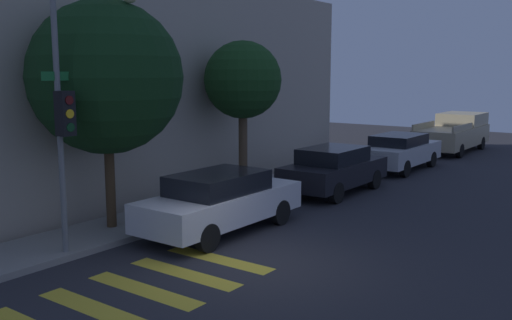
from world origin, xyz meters
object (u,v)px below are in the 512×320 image
traffic_light_pole (79,81)px  sedan_middle (334,169)px  sedan_near_corner (221,201)px  tree_midblock (243,81)px  sedan_far_end (400,151)px  tree_near_corner (106,78)px  pickup_truck (454,133)px

traffic_light_pole → sedan_middle: (8.69, -1.27, -2.90)m
sedan_near_corner → tree_midblock: (3.68, 2.15, 2.82)m
sedan_far_end → traffic_light_pole: bearing=174.8°
tree_near_corner → sedan_far_end: bearing=-9.6°
traffic_light_pole → sedan_far_end: 14.43m
tree_midblock → sedan_far_end: bearing=-16.2°
sedan_middle → tree_midblock: (-2.02, 2.15, 2.82)m
tree_near_corner → sedan_middle: bearing=-16.4°
sedan_far_end → sedan_near_corner: bearing=-180.0°
sedan_far_end → tree_near_corner: bearing=170.4°
sedan_middle → sedan_far_end: size_ratio=0.94×
sedan_near_corner → pickup_truck: (17.90, 0.00, 0.14)m
traffic_light_pole → tree_midblock: 6.72m
sedan_middle → sedan_far_end: bearing=0.0°
sedan_middle → tree_near_corner: bearing=163.6°
sedan_near_corner → sedan_far_end: bearing=0.0°
sedan_far_end → tree_midblock: size_ratio=0.95×
sedan_far_end → pickup_truck: bearing=-0.0°
sedan_middle → sedan_far_end: (5.39, 0.00, -0.02)m
sedan_near_corner → tree_midblock: tree_midblock is taller
sedan_far_end → pickup_truck: pickup_truck is taller
pickup_truck → sedan_far_end: bearing=180.0°
tree_midblock → sedan_near_corner: bearing=-149.7°
traffic_light_pole → sedan_middle: 9.24m
traffic_light_pole → sedan_near_corner: size_ratio=1.28×
sedan_near_corner → tree_midblock: 5.11m
pickup_truck → tree_near_corner: 19.80m
traffic_light_pole → pickup_truck: traffic_light_pole is taller
sedan_near_corner → sedan_middle: bearing=0.0°
sedan_far_end → sedan_middle: bearing=-180.0°
pickup_truck → tree_midblock: bearing=171.4°
sedan_middle → tree_midblock: bearing=133.2°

